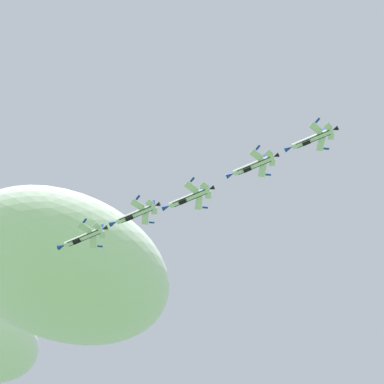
{
  "coord_description": "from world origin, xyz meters",
  "views": [
    {
      "loc": [
        -0.01,
        -0.65,
        1.95
      ],
      "look_at": [
        14.17,
        32.74,
        143.41
      ],
      "focal_mm": 47.96,
      "sensor_mm": 36.0,
      "label": 1
    }
  ],
  "objects_px": {
    "fighter_jet_lead": "(83,237)",
    "fighter_jet_right_outer": "(312,139)",
    "fighter_jet_left_outer": "(253,165)",
    "fighter_jet_right_wing": "(189,198)",
    "fighter_jet_left_wing": "(135,214)"
  },
  "relations": [
    {
      "from": "fighter_jet_left_wing",
      "to": "fighter_jet_right_outer",
      "type": "xyz_separation_m",
      "value": [
        37.81,
        -39.4,
        2.27
      ]
    },
    {
      "from": "fighter_jet_right_wing",
      "to": "fighter_jet_left_outer",
      "type": "bearing_deg",
      "value": -92.58
    },
    {
      "from": "fighter_jet_left_outer",
      "to": "fighter_jet_right_outer",
      "type": "xyz_separation_m",
      "value": [
        12.46,
        -13.17,
        1.95
      ]
    },
    {
      "from": "fighter_jet_left_outer",
      "to": "fighter_jet_left_wing",
      "type": "bearing_deg",
      "value": 90.24
    },
    {
      "from": "fighter_jet_left_outer",
      "to": "fighter_jet_right_outer",
      "type": "height_order",
      "value": "fighter_jet_right_outer"
    },
    {
      "from": "fighter_jet_right_wing",
      "to": "fighter_jet_left_outer",
      "type": "distance_m",
      "value": 20.3
    },
    {
      "from": "fighter_jet_lead",
      "to": "fighter_jet_right_outer",
      "type": "relative_size",
      "value": 1.0
    },
    {
      "from": "fighter_jet_left_wing",
      "to": "fighter_jet_right_outer",
      "type": "distance_m",
      "value": 54.66
    },
    {
      "from": "fighter_jet_lead",
      "to": "fighter_jet_right_wing",
      "type": "distance_m",
      "value": 33.23
    },
    {
      "from": "fighter_jet_lead",
      "to": "fighter_jet_right_outer",
      "type": "height_order",
      "value": "fighter_jet_right_outer"
    },
    {
      "from": "fighter_jet_lead",
      "to": "fighter_jet_right_wing",
      "type": "relative_size",
      "value": 1.0
    },
    {
      "from": "fighter_jet_right_wing",
      "to": "fighter_jet_right_outer",
      "type": "bearing_deg",
      "value": -91.53
    },
    {
      "from": "fighter_jet_right_wing",
      "to": "fighter_jet_left_outer",
      "type": "xyz_separation_m",
      "value": [
        13.26,
        -15.15,
        2.65
      ]
    },
    {
      "from": "fighter_jet_lead",
      "to": "fighter_jet_right_wing",
      "type": "bearing_deg",
      "value": -88.74
    },
    {
      "from": "fighter_jet_left_outer",
      "to": "fighter_jet_right_outer",
      "type": "distance_m",
      "value": 18.23
    }
  ]
}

